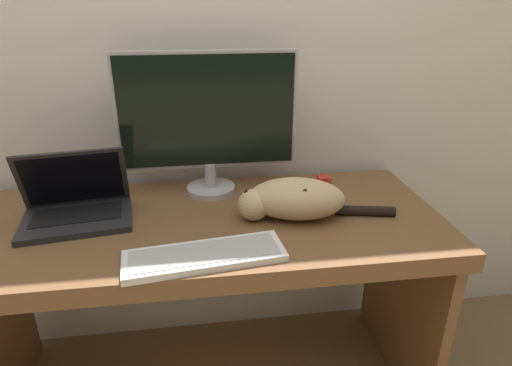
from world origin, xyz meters
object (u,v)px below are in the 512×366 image
object	(u,v)px
external_keyboard	(206,256)
cat	(294,199)
monitor	(208,119)
laptop	(77,206)

from	to	relation	value
external_keyboard	cat	size ratio (longest dim) A/B	0.88
monitor	laptop	world-z (taller)	monitor
monitor	external_keyboard	xyz separation A→B (m)	(-0.04, -0.45, -0.26)
laptop	external_keyboard	distance (m)	0.48
monitor	cat	xyz separation A→B (m)	(0.25, -0.24, -0.20)
external_keyboard	cat	bearing A→B (deg)	28.46
external_keyboard	laptop	bearing A→B (deg)	137.10
laptop	cat	world-z (taller)	laptop
monitor	laptop	size ratio (longest dim) A/B	1.73
laptop	cat	xyz separation A→B (m)	(0.68, -0.08, 0.02)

